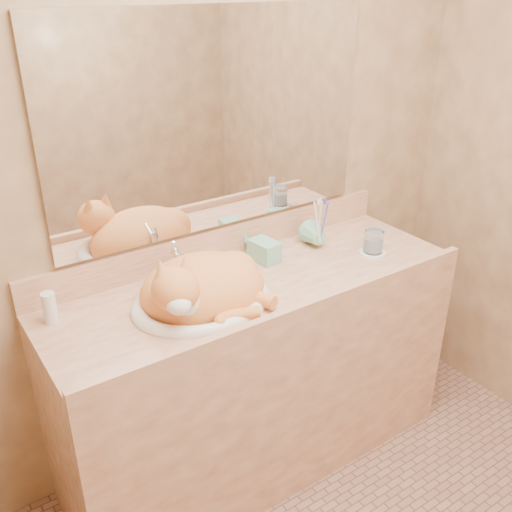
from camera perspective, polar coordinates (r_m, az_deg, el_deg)
wall_back at (r=2.18m, az=-4.01°, el=9.60°), size 2.40×0.02×2.50m
vanity_counter at (r=2.36m, az=0.10°, el=-11.68°), size 1.60×0.55×0.85m
mirror at (r=2.13m, az=-3.96°, el=13.12°), size 1.30×0.02×0.80m
sink_basin at (r=1.96m, az=-5.51°, el=-2.80°), size 0.55×0.48×0.15m
faucet at (r=2.11m, az=-8.01°, el=-0.75°), size 0.05×0.11×0.15m
cat at (r=1.95m, az=-5.56°, el=-2.95°), size 0.51×0.44×0.24m
soap_dispenser at (r=2.20m, az=1.93°, el=1.23°), size 0.09×0.09×0.18m
toothbrush_cup at (r=2.36m, az=6.42°, el=1.64°), size 0.12×0.12×0.09m
toothbrushes at (r=2.32m, az=6.52°, el=3.60°), size 0.04×0.04×0.23m
saucer at (r=2.38m, az=11.58°, el=0.33°), size 0.11×0.11×0.01m
water_glass at (r=2.35m, az=11.69°, el=1.45°), size 0.08×0.08×0.09m
lotion_bottle at (r=1.97m, az=-19.93°, el=-4.91°), size 0.05×0.05×0.11m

